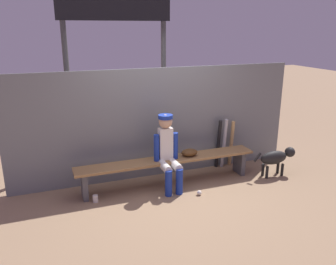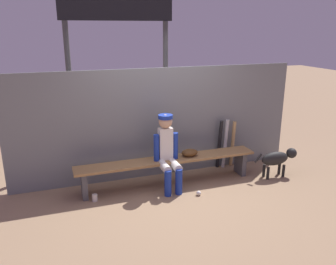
{
  "view_description": "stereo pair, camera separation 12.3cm",
  "coord_description": "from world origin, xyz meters",
  "px_view_note": "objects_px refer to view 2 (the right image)",
  "views": [
    {
      "loc": [
        -1.83,
        -4.93,
        2.52
      ],
      "look_at": [
        0.0,
        0.0,
        0.91
      ],
      "focal_mm": 36.76,
      "sensor_mm": 36.0,
      "label": 1
    },
    {
      "loc": [
        -1.72,
        -4.97,
        2.52
      ],
      "look_at": [
        0.0,
        0.0,
        0.91
      ],
      "focal_mm": 36.76,
      "sensor_mm": 36.0,
      "label": 2
    }
  ],
  "objects_px": {
    "baseball": "(199,193)",
    "cup_on_ground": "(95,198)",
    "bat_wood_tan": "(233,144)",
    "dog": "(278,158)",
    "bat_aluminum_black": "(219,145)",
    "scoreboard": "(121,20)",
    "dugout_bench": "(168,164)",
    "bat_aluminum_silver": "(225,144)",
    "cup_on_bench": "(174,154)",
    "player_seated": "(168,150)",
    "baseball_glove": "(190,153)"
  },
  "relations": [
    {
      "from": "baseball",
      "to": "cup_on_ground",
      "type": "distance_m",
      "value": 1.6
    },
    {
      "from": "bat_wood_tan",
      "to": "dog",
      "type": "height_order",
      "value": "bat_wood_tan"
    },
    {
      "from": "bat_aluminum_black",
      "to": "scoreboard",
      "type": "xyz_separation_m",
      "value": [
        -1.5,
        1.24,
        2.18
      ]
    },
    {
      "from": "bat_aluminum_black",
      "to": "baseball",
      "type": "bearing_deg",
      "value": -131.84
    },
    {
      "from": "cup_on_ground",
      "to": "scoreboard",
      "type": "xyz_separation_m",
      "value": [
        0.86,
        1.78,
        2.59
      ]
    },
    {
      "from": "bat_aluminum_black",
      "to": "dog",
      "type": "height_order",
      "value": "bat_aluminum_black"
    },
    {
      "from": "dugout_bench",
      "to": "bat_wood_tan",
      "type": "height_order",
      "value": "bat_wood_tan"
    },
    {
      "from": "bat_aluminum_silver",
      "to": "cup_on_ground",
      "type": "height_order",
      "value": "bat_aluminum_silver"
    },
    {
      "from": "cup_on_bench",
      "to": "dog",
      "type": "relative_size",
      "value": 0.13
    },
    {
      "from": "scoreboard",
      "to": "dog",
      "type": "bearing_deg",
      "value": -39.82
    },
    {
      "from": "cup_on_ground",
      "to": "player_seated",
      "type": "bearing_deg",
      "value": 3.73
    },
    {
      "from": "dugout_bench",
      "to": "bat_aluminum_silver",
      "type": "xyz_separation_m",
      "value": [
        1.23,
        0.33,
        0.1
      ]
    },
    {
      "from": "scoreboard",
      "to": "dog",
      "type": "relative_size",
      "value": 4.42
    },
    {
      "from": "dugout_bench",
      "to": "bat_wood_tan",
      "type": "distance_m",
      "value": 1.45
    },
    {
      "from": "cup_on_ground",
      "to": "dog",
      "type": "xyz_separation_m",
      "value": [
        3.15,
        -0.12,
        0.28
      ]
    },
    {
      "from": "bat_aluminum_silver",
      "to": "baseball",
      "type": "bearing_deg",
      "value": -136.25
    },
    {
      "from": "cup_on_ground",
      "to": "bat_wood_tan",
      "type": "bearing_deg",
      "value": 11.72
    },
    {
      "from": "bat_wood_tan",
      "to": "baseball",
      "type": "bearing_deg",
      "value": -140.35
    },
    {
      "from": "cup_on_ground",
      "to": "scoreboard",
      "type": "relative_size",
      "value": 0.03
    },
    {
      "from": "dugout_bench",
      "to": "bat_wood_tan",
      "type": "relative_size",
      "value": 3.43
    },
    {
      "from": "player_seated",
      "to": "baseball_glove",
      "type": "xyz_separation_m",
      "value": [
        0.43,
        0.11,
        -0.14
      ]
    },
    {
      "from": "cup_on_bench",
      "to": "cup_on_ground",
      "type": "bearing_deg",
      "value": -171.27
    },
    {
      "from": "dugout_bench",
      "to": "bat_aluminum_silver",
      "type": "bearing_deg",
      "value": 15.21
    },
    {
      "from": "baseball_glove",
      "to": "scoreboard",
      "type": "distance_m",
      "value": 2.76
    },
    {
      "from": "cup_on_bench",
      "to": "scoreboard",
      "type": "bearing_deg",
      "value": 106.94
    },
    {
      "from": "cup_on_ground",
      "to": "cup_on_bench",
      "type": "height_order",
      "value": "cup_on_bench"
    },
    {
      "from": "cup_on_bench",
      "to": "dugout_bench",
      "type": "bearing_deg",
      "value": -169.56
    },
    {
      "from": "bat_aluminum_silver",
      "to": "scoreboard",
      "type": "relative_size",
      "value": 0.25
    },
    {
      "from": "baseball",
      "to": "scoreboard",
      "type": "relative_size",
      "value": 0.02
    },
    {
      "from": "dugout_bench",
      "to": "bat_aluminum_black",
      "type": "relative_size",
      "value": 3.29
    },
    {
      "from": "bat_aluminum_silver",
      "to": "cup_on_ground",
      "type": "bearing_deg",
      "value": -168.07
    },
    {
      "from": "scoreboard",
      "to": "baseball_glove",
      "type": "bearing_deg",
      "value": -64.73
    },
    {
      "from": "cup_on_bench",
      "to": "scoreboard",
      "type": "height_order",
      "value": "scoreboard"
    },
    {
      "from": "bat_wood_tan",
      "to": "scoreboard",
      "type": "height_order",
      "value": "scoreboard"
    },
    {
      "from": "baseball_glove",
      "to": "bat_aluminum_silver",
      "type": "relative_size",
      "value": 0.3
    },
    {
      "from": "scoreboard",
      "to": "dog",
      "type": "distance_m",
      "value": 3.77
    },
    {
      "from": "dugout_bench",
      "to": "bat_wood_tan",
      "type": "bearing_deg",
      "value": 14.44
    },
    {
      "from": "bat_aluminum_black",
      "to": "scoreboard",
      "type": "distance_m",
      "value": 2.92
    },
    {
      "from": "bat_aluminum_black",
      "to": "baseball_glove",
      "type": "bearing_deg",
      "value": -153.99
    },
    {
      "from": "bat_aluminum_black",
      "to": "cup_on_ground",
      "type": "xyz_separation_m",
      "value": [
        -2.36,
        -0.55,
        -0.41
      ]
    },
    {
      "from": "player_seated",
      "to": "baseball",
      "type": "bearing_deg",
      "value": -48.65
    },
    {
      "from": "baseball_glove",
      "to": "baseball",
      "type": "bearing_deg",
      "value": -96.0
    },
    {
      "from": "cup_on_ground",
      "to": "cup_on_bench",
      "type": "distance_m",
      "value": 1.44
    },
    {
      "from": "cup_on_ground",
      "to": "dog",
      "type": "height_order",
      "value": "dog"
    },
    {
      "from": "player_seated",
      "to": "bat_aluminum_silver",
      "type": "height_order",
      "value": "player_seated"
    },
    {
      "from": "cup_on_ground",
      "to": "cup_on_bench",
      "type": "xyz_separation_m",
      "value": [
        1.35,
        0.21,
        0.46
      ]
    },
    {
      "from": "cup_on_ground",
      "to": "bat_aluminum_silver",
      "type": "bearing_deg",
      "value": 11.93
    },
    {
      "from": "dugout_bench",
      "to": "bat_aluminum_black",
      "type": "xyz_separation_m",
      "value": [
        1.12,
        0.36,
        0.09
      ]
    },
    {
      "from": "scoreboard",
      "to": "baseball",
      "type": "bearing_deg",
      "value": -71.81
    },
    {
      "from": "dugout_bench",
      "to": "baseball_glove",
      "type": "height_order",
      "value": "baseball_glove"
    }
  ]
}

